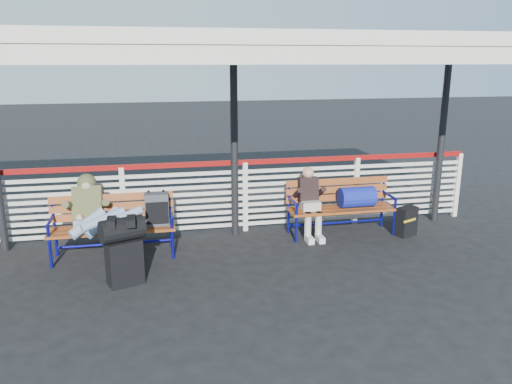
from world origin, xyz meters
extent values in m
plane|color=black|center=(0.00, 0.00, 0.00)|extent=(60.00, 60.00, 0.00)
cube|color=silver|center=(0.00, 1.90, 0.60)|extent=(12.00, 0.04, 1.04)
cube|color=maroon|center=(0.00, 1.90, 1.20)|extent=(12.00, 0.06, 0.08)
cube|color=silver|center=(6.00, 1.90, 0.60)|extent=(0.08, 0.08, 1.20)
cube|color=silver|center=(0.00, 0.90, 3.08)|extent=(12.60, 3.60, 0.16)
cube|color=silver|center=(0.00, -0.85, 2.95)|extent=(12.60, 0.06, 0.30)
cylinder|color=black|center=(1.80, 1.75, 1.50)|extent=(0.12, 0.12, 3.00)
cylinder|color=black|center=(5.50, 1.75, 1.50)|extent=(0.12, 0.12, 3.00)
cube|color=black|center=(0.07, 0.14, 0.30)|extent=(0.50, 0.40, 0.60)
cylinder|color=black|center=(0.07, 0.14, 0.75)|extent=(0.62, 0.48, 0.31)
cube|color=brown|center=(-0.13, 1.09, 0.45)|extent=(1.80, 0.50, 0.04)
cube|color=brown|center=(-0.13, 1.35, 0.72)|extent=(1.80, 0.10, 0.40)
cylinder|color=#0D0F92|center=(-0.98, 0.89, 0.23)|extent=(0.04, 0.04, 0.45)
cylinder|color=#0D0F92|center=(0.72, 0.89, 0.23)|extent=(0.04, 0.04, 0.45)
cylinder|color=#0D0F92|center=(-0.98, 1.36, 0.45)|extent=(0.04, 0.04, 0.90)
cylinder|color=#0D0F92|center=(0.72, 1.36, 0.45)|extent=(0.04, 0.04, 0.90)
cube|color=#43464A|center=(0.52, 1.11, 0.71)|extent=(0.34, 0.21, 0.48)
cube|color=brown|center=(3.54, 1.36, 0.45)|extent=(1.80, 0.50, 0.04)
cube|color=brown|center=(3.54, 1.62, 0.72)|extent=(1.80, 0.10, 0.40)
cylinder|color=#0D0F92|center=(2.69, 1.16, 0.23)|extent=(0.04, 0.04, 0.45)
cylinder|color=#0D0F92|center=(4.39, 1.16, 0.23)|extent=(0.04, 0.04, 0.45)
cylinder|color=#0D0F92|center=(2.69, 1.63, 0.45)|extent=(0.04, 0.04, 0.90)
cylinder|color=#0D0F92|center=(4.39, 1.63, 0.45)|extent=(0.04, 0.04, 0.90)
cylinder|color=#10129B|center=(3.79, 1.36, 0.64)|extent=(0.59, 0.34, 0.34)
cube|color=#94AEC7|center=(-0.48, 1.14, 0.54)|extent=(0.36, 0.26, 0.18)
cube|color=brown|center=(-0.48, 1.34, 0.80)|extent=(0.42, 0.38, 0.53)
sphere|color=brown|center=(-0.48, 1.44, 1.08)|extent=(0.28, 0.28, 0.28)
sphere|color=tan|center=(-0.48, 1.40, 1.07)|extent=(0.21, 0.21, 0.21)
cube|color=black|center=(-0.05, 0.08, 0.88)|extent=(0.11, 0.27, 0.10)
cube|color=black|center=(0.19, 0.08, 0.88)|extent=(0.11, 0.27, 0.10)
cube|color=#BCB6AB|center=(2.99, 1.39, 0.53)|extent=(0.30, 0.24, 0.16)
cube|color=black|center=(2.99, 1.53, 0.78)|extent=(0.32, 0.23, 0.42)
sphere|color=tan|center=(2.99, 1.55, 1.05)|extent=(0.19, 0.19, 0.19)
cylinder|color=#BCB6AB|center=(2.90, 1.21, 0.24)|extent=(0.11, 0.11, 0.46)
cylinder|color=#BCB6AB|center=(3.08, 1.21, 0.24)|extent=(0.11, 0.11, 0.46)
cube|color=silver|center=(2.90, 1.11, 0.05)|extent=(0.10, 0.24, 0.10)
cube|color=silver|center=(3.08, 1.11, 0.05)|extent=(0.10, 0.24, 0.10)
cube|color=black|center=(4.59, 1.11, 0.24)|extent=(0.40, 0.32, 0.49)
cube|color=gold|center=(4.59, 1.00, 0.29)|extent=(0.27, 0.14, 0.04)
camera|label=1|loc=(0.51, -6.12, 2.85)|focal=35.00mm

